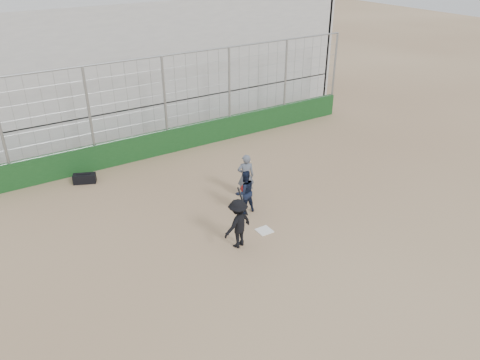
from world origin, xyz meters
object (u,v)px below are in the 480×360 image
equipment_bag (85,178)px  catcher_crouched (245,199)px  umpire (246,178)px  batter_at_plate (238,223)px

equipment_bag → catcher_crouched: bearing=-52.2°
catcher_crouched → umpire: 1.11m
umpire → equipment_bag: size_ratio=1.65×
batter_at_plate → umpire: bearing=52.7°
catcher_crouched → equipment_bag: bearing=127.8°
umpire → equipment_bag: (-4.43, 4.01, -0.54)m
equipment_bag → batter_at_plate: bearing=-67.2°
umpire → catcher_crouched: bearing=77.9°
catcher_crouched → batter_at_plate: bearing=-129.0°
batter_at_plate → catcher_crouched: size_ratio=1.62×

